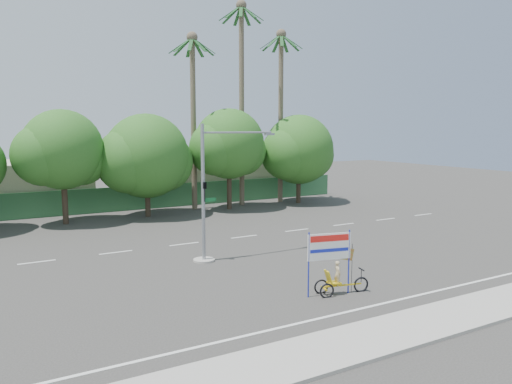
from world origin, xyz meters
TOP-DOWN VIEW (x-y plane):
  - ground at (0.00, 0.00)m, footprint 120.00×120.00m
  - sidewalk_near at (0.00, -7.50)m, footprint 50.00×2.40m
  - fence at (0.00, 21.50)m, footprint 38.00×0.08m
  - building_left at (-10.00, 26.00)m, footprint 12.00×8.00m
  - building_right at (8.00, 26.00)m, footprint 14.00×8.00m
  - tree_left at (-7.05, 18.00)m, footprint 6.66×5.60m
  - tree_center at (-1.05, 18.00)m, footprint 7.62×6.40m
  - tree_right at (5.95, 18.00)m, footprint 6.90×5.80m
  - tree_far_right at (12.95, 18.00)m, footprint 7.38×6.20m
  - palm_tall at (8.00, 19.50)m, footprint 3.73×3.79m
  - palm_mid at (12.00, 19.50)m, footprint 3.73×3.79m
  - palm_short at (3.50, 19.50)m, footprint 3.73×3.79m
  - traffic_signal at (-2.20, 3.98)m, footprint 4.72×1.10m
  - trike_billboard at (0.06, -3.39)m, footprint 2.70×0.98m

SIDE VIEW (x-z plane):
  - ground at x=0.00m, z-range 0.00..0.00m
  - sidewalk_near at x=0.00m, z-range 0.00..0.12m
  - fence at x=0.00m, z-range 0.00..2.00m
  - trike_billboard at x=0.06m, z-range -0.26..2.45m
  - building_right at x=8.00m, z-range 0.00..3.60m
  - building_left at x=-10.00m, z-range 0.00..4.00m
  - traffic_signal at x=-2.20m, z-range -0.58..6.42m
  - tree_center at x=-1.05m, z-range 0.54..8.39m
  - tree_far_right at x=12.95m, z-range 0.68..8.61m
  - tree_left at x=-7.05m, z-range 1.02..9.09m
  - tree_right at x=5.95m, z-range 1.06..9.42m
  - palm_short at x=3.50m, z-range 1.64..16.09m
  - palm_mid at x=12.00m, z-range 1.67..17.12m
  - palm_tall at x=8.00m, z-range 1.74..19.19m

